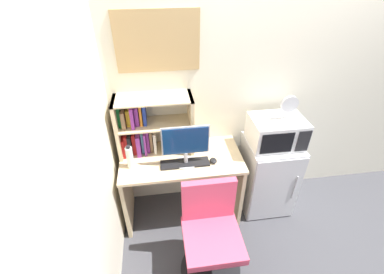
{
  "coord_description": "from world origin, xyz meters",
  "views": [
    {
      "loc": [
        -1.15,
        -2.27,
        2.39
      ],
      "look_at": [
        -0.87,
        -0.32,
        1.02
      ],
      "focal_mm": 24.96,
      "sensor_mm": 36.0,
      "label": 1
    }
  ],
  "objects_px": {
    "monitor": "(186,144)",
    "wall_corkboard": "(157,42)",
    "desk_chair": "(211,238)",
    "hutch_bookshelf": "(144,126)",
    "microwave": "(276,132)",
    "desk_fan": "(289,107)",
    "mini_fridge": "(267,175)",
    "computer_mouse": "(213,161)",
    "water_bottle": "(130,157)",
    "keyboard": "(185,163)"
  },
  "relations": [
    {
      "from": "monitor",
      "to": "wall_corkboard",
      "type": "bearing_deg",
      "value": 115.45
    },
    {
      "from": "monitor",
      "to": "desk_chair",
      "type": "xyz_separation_m",
      "value": [
        0.14,
        -0.56,
        -0.6
      ]
    },
    {
      "from": "hutch_bookshelf",
      "to": "monitor",
      "type": "relative_size",
      "value": 1.66
    },
    {
      "from": "microwave",
      "to": "desk_fan",
      "type": "distance_m",
      "value": 0.28
    },
    {
      "from": "mini_fridge",
      "to": "desk_fan",
      "type": "relative_size",
      "value": 3.56
    },
    {
      "from": "computer_mouse",
      "to": "water_bottle",
      "type": "height_order",
      "value": "water_bottle"
    },
    {
      "from": "hutch_bookshelf",
      "to": "wall_corkboard",
      "type": "height_order",
      "value": "wall_corkboard"
    },
    {
      "from": "monitor",
      "to": "water_bottle",
      "type": "height_order",
      "value": "monitor"
    },
    {
      "from": "water_bottle",
      "to": "wall_corkboard",
      "type": "xyz_separation_m",
      "value": [
        0.32,
        0.35,
        0.9
      ]
    },
    {
      "from": "computer_mouse",
      "to": "water_bottle",
      "type": "xyz_separation_m",
      "value": [
        -0.76,
        0.04,
        0.09
      ]
    },
    {
      "from": "wall_corkboard",
      "to": "water_bottle",
      "type": "bearing_deg",
      "value": -132.9
    },
    {
      "from": "desk_chair",
      "to": "keyboard",
      "type": "bearing_deg",
      "value": 105.18
    },
    {
      "from": "keyboard",
      "to": "computer_mouse",
      "type": "xyz_separation_m",
      "value": [
        0.27,
        -0.01,
        0.01
      ]
    },
    {
      "from": "hutch_bookshelf",
      "to": "mini_fridge",
      "type": "distance_m",
      "value": 1.41
    },
    {
      "from": "monitor",
      "to": "keyboard",
      "type": "distance_m",
      "value": 0.21
    },
    {
      "from": "monitor",
      "to": "mini_fridge",
      "type": "xyz_separation_m",
      "value": [
        0.89,
        0.1,
        -0.58
      ]
    },
    {
      "from": "computer_mouse",
      "to": "desk_fan",
      "type": "xyz_separation_m",
      "value": [
        0.7,
        0.12,
        0.45
      ]
    },
    {
      "from": "desk_chair",
      "to": "computer_mouse",
      "type": "bearing_deg",
      "value": 77.68
    },
    {
      "from": "hutch_bookshelf",
      "to": "desk_chair",
      "type": "height_order",
      "value": "hutch_bookshelf"
    },
    {
      "from": "hutch_bookshelf",
      "to": "monitor",
      "type": "xyz_separation_m",
      "value": [
        0.36,
        -0.26,
        -0.05
      ]
    },
    {
      "from": "hutch_bookshelf",
      "to": "keyboard",
      "type": "xyz_separation_m",
      "value": [
        0.35,
        -0.27,
        -0.27
      ]
    },
    {
      "from": "keyboard",
      "to": "desk_fan",
      "type": "xyz_separation_m",
      "value": [
        0.97,
        0.11,
        0.46
      ]
    },
    {
      "from": "mini_fridge",
      "to": "microwave",
      "type": "height_order",
      "value": "microwave"
    },
    {
      "from": "computer_mouse",
      "to": "wall_corkboard",
      "type": "distance_m",
      "value": 1.15
    },
    {
      "from": "monitor",
      "to": "desk_chair",
      "type": "height_order",
      "value": "monitor"
    },
    {
      "from": "desk_chair",
      "to": "wall_corkboard",
      "type": "relative_size",
      "value": 1.3
    },
    {
      "from": "microwave",
      "to": "desk_chair",
      "type": "bearing_deg",
      "value": -138.55
    },
    {
      "from": "computer_mouse",
      "to": "desk_chair",
      "type": "bearing_deg",
      "value": -102.32
    },
    {
      "from": "computer_mouse",
      "to": "water_bottle",
      "type": "bearing_deg",
      "value": 176.86
    },
    {
      "from": "computer_mouse",
      "to": "mini_fridge",
      "type": "bearing_deg",
      "value": 10.78
    },
    {
      "from": "keyboard",
      "to": "desk_chair",
      "type": "relative_size",
      "value": 0.5
    },
    {
      "from": "hutch_bookshelf",
      "to": "water_bottle",
      "type": "relative_size",
      "value": 2.99
    },
    {
      "from": "hutch_bookshelf",
      "to": "keyboard",
      "type": "bearing_deg",
      "value": -37.76
    },
    {
      "from": "wall_corkboard",
      "to": "monitor",
      "type": "bearing_deg",
      "value": -64.55
    },
    {
      "from": "water_bottle",
      "to": "mini_fridge",
      "type": "bearing_deg",
      "value": 3.25
    },
    {
      "from": "mini_fridge",
      "to": "wall_corkboard",
      "type": "distance_m",
      "value": 1.75
    },
    {
      "from": "microwave",
      "to": "keyboard",
      "type": "bearing_deg",
      "value": -172.65
    },
    {
      "from": "computer_mouse",
      "to": "desk_chair",
      "type": "xyz_separation_m",
      "value": [
        -0.12,
        -0.54,
        -0.4
      ]
    },
    {
      "from": "keyboard",
      "to": "mini_fridge",
      "type": "bearing_deg",
      "value": 7.16
    },
    {
      "from": "keyboard",
      "to": "computer_mouse",
      "type": "bearing_deg",
      "value": -1.62
    },
    {
      "from": "hutch_bookshelf",
      "to": "water_bottle",
      "type": "bearing_deg",
      "value": -121.3
    },
    {
      "from": "microwave",
      "to": "wall_corkboard",
      "type": "xyz_separation_m",
      "value": [
        -1.07,
        0.27,
        0.81
      ]
    },
    {
      "from": "hutch_bookshelf",
      "to": "keyboard",
      "type": "height_order",
      "value": "hutch_bookshelf"
    },
    {
      "from": "microwave",
      "to": "computer_mouse",
      "type": "bearing_deg",
      "value": -168.96
    },
    {
      "from": "computer_mouse",
      "to": "keyboard",
      "type": "bearing_deg",
      "value": 178.38
    },
    {
      "from": "mini_fridge",
      "to": "wall_corkboard",
      "type": "height_order",
      "value": "wall_corkboard"
    },
    {
      "from": "computer_mouse",
      "to": "mini_fridge",
      "type": "relative_size",
      "value": 0.1
    },
    {
      "from": "monitor",
      "to": "mini_fridge",
      "type": "height_order",
      "value": "monitor"
    },
    {
      "from": "hutch_bookshelf",
      "to": "computer_mouse",
      "type": "bearing_deg",
      "value": -24.26
    },
    {
      "from": "water_bottle",
      "to": "desk_fan",
      "type": "distance_m",
      "value": 1.5
    }
  ]
}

